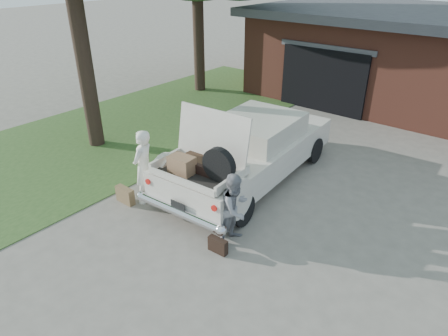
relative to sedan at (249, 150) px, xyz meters
The scene contains 8 objects.
ground 2.37m from the sedan, 77.37° to the right, with size 90.00×90.00×0.00m, color gray.
grass_strip 5.14m from the sedan, behind, with size 6.00×16.00×0.02m, color #2D4C1E.
house 9.45m from the sedan, 81.00° to the left, with size 12.80×7.80×3.30m.
sedan is the anchor object (origin of this frame).
woman_left 2.61m from the sedan, 117.24° to the right, with size 0.63×0.41×1.72m, color white.
woman_right 2.53m from the sedan, 60.21° to the right, with size 0.71×0.55×1.47m, color gray.
suitcase_left 3.13m from the sedan, 119.27° to the right, with size 0.49×0.16×0.38m, color olive.
suitcase_right 3.02m from the sedan, 65.22° to the right, with size 0.39×0.13×0.30m, color black.
Camera 1 is at (4.60, -5.04, 4.93)m, focal length 32.00 mm.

